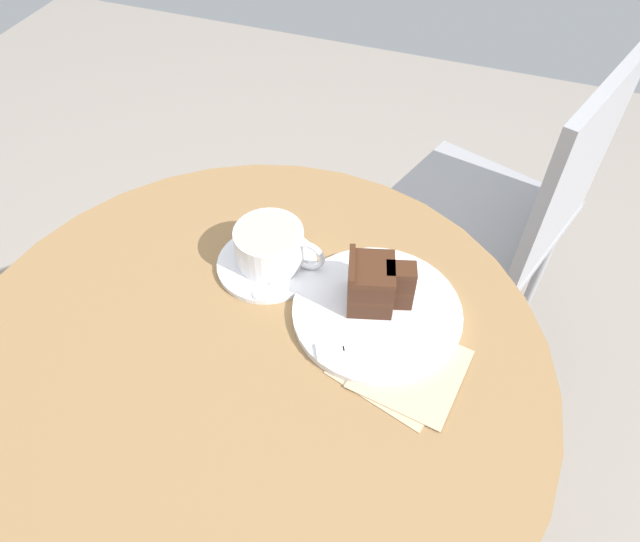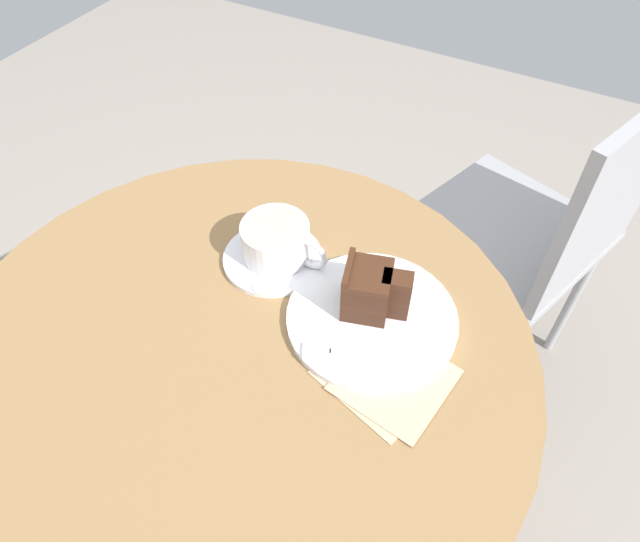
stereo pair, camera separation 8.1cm
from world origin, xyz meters
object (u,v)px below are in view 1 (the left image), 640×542
Objects in this scene: fork at (359,348)px; napkin at (404,366)px; cake_slice at (375,284)px; saucer at (267,264)px; coffee_cup at (271,245)px; cafe_chair at (512,207)px; teaspoon at (274,285)px; cake_plate at (377,311)px.

fork is 0.06m from napkin.
saucer is at bearing 173.20° from cake_slice.
coffee_cup is 0.77× the size of napkin.
cafe_chair reaches higher than cake_slice.
napkin is (0.07, -0.08, -0.05)m from cake_slice.
coffee_cup is 0.06m from teaspoon.
fork is (0.01, -0.08, -0.03)m from cake_slice.
cafe_chair is at bearing 54.35° from coffee_cup.
cake_plate is at bearing -12.73° from coffee_cup.
napkin is at bearing -25.24° from coffee_cup.
cafe_chair reaches higher than fork.
coffee_cup is 0.18m from cake_plate.
cafe_chair reaches higher than teaspoon.
cake_plate is 0.09m from napkin.
fork is at bearing -178.05° from napkin.
coffee_cup is 0.64m from cafe_chair.
teaspoon is at bearing -12.19° from cafe_chair.
cake_slice is at bearing 124.40° from teaspoon.
fork is 0.17× the size of cafe_chair.
saucer is 0.84× the size of napkin.
coffee_cup is 0.98× the size of fork.
cake_slice reaches higher than napkin.
fork is at bearing -93.72° from cake_plate.
cake_plate is at bearing 119.43° from teaspoon.
fork is (0.15, -0.07, 0.00)m from teaspoon.
coffee_cup is at bearing 167.27° from cake_plate.
saucer is 0.21m from fork.
cake_plate is 1.33× the size of napkin.
coffee_cup is at bearing -16.51° from cafe_chair.
saucer is 0.05m from teaspoon.
saucer is 1.10× the size of coffee_cup.
cake_plate is 0.58m from cafe_chair.
napkin is (0.24, -0.10, -0.00)m from saucer.
teaspoon is at bearing -63.49° from coffee_cup.
saucer is 0.18m from cake_slice.
coffee_cup is at bearing 54.11° from saucer.
fork is (-0.00, -0.07, 0.01)m from cake_plate.
teaspoon is 0.93× the size of cake_slice.
cafe_chair is (0.17, 0.52, -0.20)m from cake_plate.
teaspoon is (0.03, -0.04, 0.01)m from saucer.
teaspoon is at bearing -50.27° from fork.
cake_plate is at bearing 129.30° from napkin.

